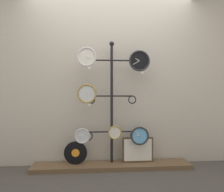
{
  "coord_description": "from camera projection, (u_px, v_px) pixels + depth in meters",
  "views": [
    {
      "loc": [
        -0.27,
        -2.7,
        1.0
      ],
      "look_at": [
        0.0,
        0.36,
        1.01
      ],
      "focal_mm": 35.0,
      "sensor_mm": 36.0,
      "label": 1
    }
  ],
  "objects": [
    {
      "name": "ground_plane",
      "position": [
        115.0,
        177.0,
        2.71
      ],
      "size": [
        12.0,
        12.0,
        0.0
      ],
      "primitive_type": "plane",
      "color": "#47423D"
    },
    {
      "name": "shop_wall",
      "position": [
        111.0,
        70.0,
        3.28
      ],
      "size": [
        4.4,
        0.04,
        2.8
      ],
      "color": "#BCB2A3",
      "rests_on": "ground_plane"
    },
    {
      "name": "low_shelf",
      "position": [
        112.0,
        166.0,
        3.06
      ],
      "size": [
        2.2,
        0.36,
        0.06
      ],
      "color": "brown",
      "rests_on": "ground_plane"
    },
    {
      "name": "display_stand",
      "position": [
        112.0,
        128.0,
        3.12
      ],
      "size": [
        0.8,
        0.43,
        1.79
      ],
      "color": "black",
      "rests_on": "ground_plane"
    },
    {
      "name": "clock_top_left",
      "position": [
        87.0,
        57.0,
        2.99
      ],
      "size": [
        0.27,
        0.04,
        0.27
      ],
      "color": "silver"
    },
    {
      "name": "clock_top_right",
      "position": [
        139.0,
        61.0,
        3.06
      ],
      "size": [
        0.3,
        0.04,
        0.3
      ],
      "color": "black"
    },
    {
      "name": "clock_middle_left",
      "position": [
        87.0,
        94.0,
        3.0
      ],
      "size": [
        0.27,
        0.04,
        0.27
      ],
      "color": "silver"
    },
    {
      "name": "clock_bottom_left",
      "position": [
        82.0,
        136.0,
        3.01
      ],
      "size": [
        0.21,
        0.04,
        0.21
      ],
      "color": "silver"
    },
    {
      "name": "clock_bottom_center",
      "position": [
        115.0,
        133.0,
        3.03
      ],
      "size": [
        0.19,
        0.04,
        0.19
      ],
      "color": "silver"
    },
    {
      "name": "clock_bottom_right",
      "position": [
        140.0,
        136.0,
        3.05
      ],
      "size": [
        0.26,
        0.04,
        0.26
      ],
      "color": "#60A8DB"
    },
    {
      "name": "vinyl_record",
      "position": [
        76.0,
        153.0,
        3.02
      ],
      "size": [
        0.32,
        0.01,
        0.32
      ],
      "color": "black",
      "rests_on": "low_shelf"
    },
    {
      "name": "picture_frame",
      "position": [
        138.0,
        150.0,
        3.12
      ],
      "size": [
        0.44,
        0.02,
        0.36
      ],
      "color": "#4C381E",
      "rests_on": "low_shelf"
    },
    {
      "name": "price_tag_upper",
      "position": [
        89.0,
        68.0,
        2.99
      ],
      "size": [
        0.04,
        0.0,
        0.03
      ],
      "color": "white"
    },
    {
      "name": "price_tag_mid",
      "position": [
        142.0,
        72.0,
        3.06
      ],
      "size": [
        0.04,
        0.0,
        0.03
      ],
      "color": "white"
    },
    {
      "name": "price_tag_lower",
      "position": [
        90.0,
        104.0,
        3.0
      ],
      "size": [
        0.04,
        0.0,
        0.03
      ],
      "color": "white"
    }
  ]
}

